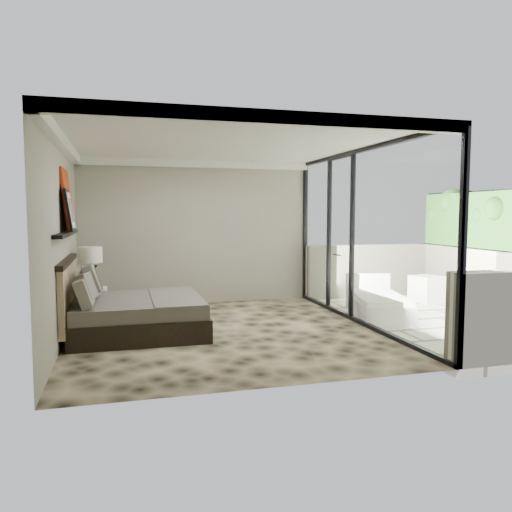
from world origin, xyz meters
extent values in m
plane|color=black|center=(0.00, 0.00, 0.00)|extent=(5.00, 5.00, 0.00)
cube|color=silver|center=(0.00, 0.00, 2.79)|extent=(4.50, 5.00, 0.02)
cube|color=gray|center=(0.00, 2.49, 1.40)|extent=(4.50, 0.02, 2.80)
cube|color=gray|center=(-2.24, 0.00, 1.40)|extent=(0.02, 5.00, 2.80)
cube|color=white|center=(2.25, 0.00, 1.40)|extent=(0.08, 5.00, 2.80)
cube|color=beige|center=(3.75, 0.00, -0.06)|extent=(3.00, 5.00, 0.12)
cube|color=#B4B192|center=(5.10, 0.00, 0.55)|extent=(0.30, 5.00, 1.10)
cube|color=black|center=(-2.18, 0.10, 1.50)|extent=(0.12, 2.20, 0.05)
cube|color=black|center=(-1.22, 0.24, 0.16)|extent=(1.90, 1.80, 0.32)
cube|color=#514A43|center=(-1.22, 0.24, 0.42)|extent=(1.84, 1.74, 0.20)
cube|color=#504D46|center=(-0.68, 0.24, 0.53)|extent=(0.72, 1.78, 0.03)
cube|color=#96815F|center=(-2.20, 0.24, 0.63)|extent=(0.08, 1.90, 0.90)
cube|color=black|center=(-1.96, 1.44, 0.26)|extent=(0.53, 0.53, 0.51)
cone|color=black|center=(-1.95, 1.44, 0.62)|extent=(0.22, 0.22, 0.20)
cone|color=black|center=(-1.95, 1.44, 0.82)|extent=(0.22, 0.22, 0.20)
cylinder|color=white|center=(-1.95, 1.44, 1.09)|extent=(0.38, 0.38, 0.26)
cube|color=#B1270F|center=(-2.19, 0.54, 1.97)|extent=(0.13, 0.90, 0.90)
cube|color=black|center=(-2.14, 0.20, 1.82)|extent=(0.11, 0.50, 0.60)
cube|color=white|center=(4.45, 1.40, 0.26)|extent=(0.62, 0.62, 0.53)
cube|color=silver|center=(2.85, 0.45, 0.14)|extent=(1.19, 1.78, 0.29)
cube|color=white|center=(2.85, 0.45, 0.33)|extent=(1.12, 1.67, 0.08)
cube|color=silver|center=(3.03, 1.19, 0.46)|extent=(0.82, 0.32, 0.36)
camera|label=1|loc=(-1.46, -7.25, 1.79)|focal=35.00mm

